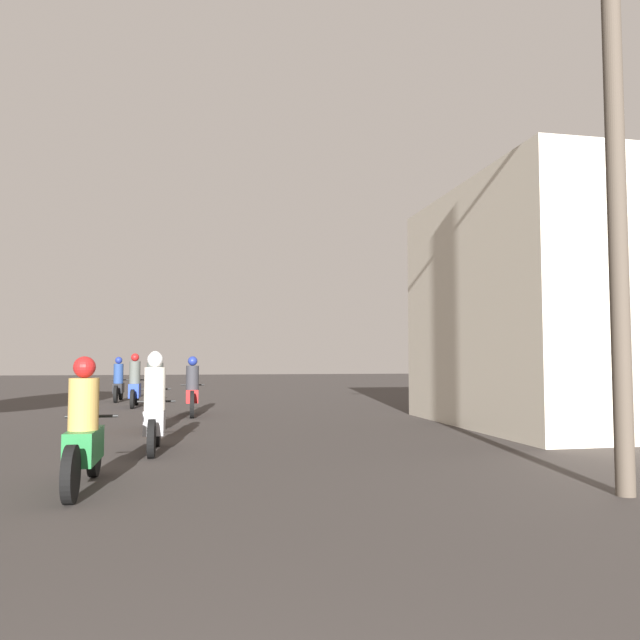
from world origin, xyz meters
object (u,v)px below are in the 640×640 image
(motorcycle_orange, at_px, (155,399))
(building_right_near, at_px, (567,307))
(motorcycle_red, at_px, (192,392))
(utility_pole_near, at_px, (615,156))
(motorcycle_black, at_px, (118,383))
(motorcycle_blue, at_px, (135,386))
(motorcycle_green, at_px, (84,436))
(motorcycle_silver, at_px, (155,411))

(motorcycle_orange, relative_size, building_right_near, 0.30)
(motorcycle_red, relative_size, utility_pole_near, 0.30)
(motorcycle_black, distance_m, utility_pole_near, 18.16)
(motorcycle_red, bearing_deg, motorcycle_black, 112.16)
(motorcycle_orange, relative_size, utility_pole_near, 0.28)
(motorcycle_blue, bearing_deg, building_right_near, -28.97)
(building_right_near, bearing_deg, motorcycle_green, -151.64)
(motorcycle_silver, height_order, motorcycle_blue, motorcycle_blue)
(motorcycle_red, distance_m, utility_pole_near, 11.73)
(motorcycle_black, bearing_deg, motorcycle_blue, -64.75)
(motorcycle_orange, bearing_deg, motorcycle_red, 76.22)
(utility_pole_near, bearing_deg, motorcycle_blue, 114.35)
(motorcycle_blue, bearing_deg, motorcycle_orange, -73.64)
(motorcycle_silver, distance_m, utility_pole_near, 7.20)
(motorcycle_orange, xyz_separation_m, motorcycle_blue, (-0.99, 6.56, 0.01))
(motorcycle_silver, distance_m, motorcycle_blue, 9.63)
(motorcycle_green, bearing_deg, motorcycle_silver, 73.83)
(motorcycle_silver, height_order, building_right_near, building_right_near)
(motorcycle_orange, xyz_separation_m, motorcycle_red, (0.73, 3.24, -0.02))
(motorcycle_green, distance_m, building_right_near, 10.63)
(motorcycle_black, distance_m, building_right_near, 14.71)
(motorcycle_green, height_order, motorcycle_silver, motorcycle_silver)
(motorcycle_orange, bearing_deg, motorcycle_blue, 97.40)
(motorcycle_red, xyz_separation_m, motorcycle_blue, (-1.71, 3.32, 0.03))
(motorcycle_green, xyz_separation_m, motorcycle_black, (-1.37, 15.02, 0.02))
(motorcycle_red, bearing_deg, motorcycle_silver, -95.20)
(building_right_near, bearing_deg, motorcycle_orange, 175.19)
(motorcycle_silver, relative_size, motorcycle_blue, 0.94)
(motorcycle_red, relative_size, motorcycle_blue, 1.07)
(motorcycle_red, height_order, motorcycle_black, motorcycle_black)
(motorcycle_green, xyz_separation_m, motorcycle_orange, (0.41, 5.70, 0.05))
(motorcycle_red, bearing_deg, utility_pole_near, -66.85)
(motorcycle_silver, bearing_deg, motorcycle_green, -98.81)
(motorcycle_red, xyz_separation_m, motorcycle_black, (-2.50, 6.08, 0.00))
(motorcycle_green, height_order, utility_pole_near, utility_pole_near)
(motorcycle_green, xyz_separation_m, building_right_near, (9.19, 4.96, 1.98))
(motorcycle_orange, height_order, building_right_near, building_right_near)
(motorcycle_red, height_order, building_right_near, building_right_near)
(motorcycle_black, bearing_deg, motorcycle_red, -58.32)
(motorcycle_silver, bearing_deg, building_right_near, 18.21)
(motorcycle_blue, relative_size, motorcycle_black, 0.94)
(building_right_near, bearing_deg, utility_pole_near, -118.97)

